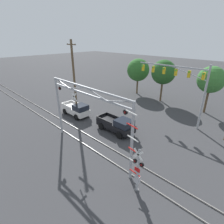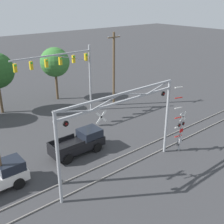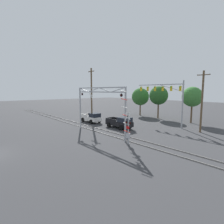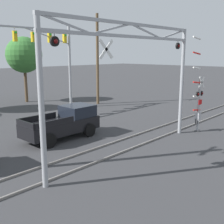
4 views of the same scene
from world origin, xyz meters
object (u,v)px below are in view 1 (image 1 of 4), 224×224
crossing_signal_mast (137,168)px  background_tree_far_left_verge (211,80)px  crossing_gantry (87,108)px  background_tree_beyond_span (138,70)px  background_tree_far_right_verge (163,72)px  traffic_signal_span (184,81)px  pickup_truck_lead (117,125)px  pickup_truck_following (77,109)px  utility_pole_left (74,80)px

crossing_signal_mast → background_tree_far_left_verge: size_ratio=0.90×
crossing_gantry → background_tree_far_left_verge: background_tree_far_left_verge is taller
background_tree_beyond_span → background_tree_far_right_verge: background_tree_far_right_verge is taller
background_tree_far_left_verge → background_tree_far_right_verge: background_tree_far_right_verge is taller
crossing_signal_mast → traffic_signal_span: (-2.87, 12.91, 3.53)m
pickup_truck_lead → background_tree_far_right_verge: background_tree_far_right_verge is taller
background_tree_far_right_verge → pickup_truck_lead: bearing=-81.5°
traffic_signal_span → pickup_truck_lead: bearing=-117.9°
pickup_truck_lead → background_tree_far_left_verge: (5.38, 13.57, 4.01)m
traffic_signal_span → pickup_truck_following: traffic_signal_span is taller
pickup_truck_lead → background_tree_far_right_verge: 14.31m
traffic_signal_span → utility_pole_left: bearing=-143.1°
background_tree_far_left_verge → crossing_gantry: bearing=-104.7°
pickup_truck_following → background_tree_far_right_verge: bearing=69.3°
traffic_signal_span → utility_pole_left: (-11.05, -8.28, -0.26)m
crossing_signal_mast → pickup_truck_lead: bearing=142.0°
background_tree_beyond_span → background_tree_far_left_verge: background_tree_far_left_verge is taller
crossing_gantry → traffic_signal_span: size_ratio=1.15×
pickup_truck_following → background_tree_beyond_span: bearing=91.5°
traffic_signal_span → background_tree_beyond_span: size_ratio=1.37×
crossing_gantry → utility_pole_left: utility_pole_left is taller
crossing_signal_mast → background_tree_far_left_verge: (-1.48, 18.93, 2.97)m
utility_pole_left → background_tree_far_left_verge: size_ratio=1.49×
background_tree_beyond_span → background_tree_far_right_verge: 5.78m
crossing_gantry → background_tree_beyond_span: background_tree_beyond_span is taller
traffic_signal_span → pickup_truck_following: size_ratio=2.00×
traffic_signal_span → pickup_truck_lead: 9.69m
background_tree_far_right_verge → background_tree_beyond_span: bearing=173.0°
crossing_gantry → utility_pole_left: 8.63m
traffic_signal_span → crossing_signal_mast: bearing=-77.5°
utility_pole_left → traffic_signal_span: bearing=36.9°
traffic_signal_span → pickup_truck_lead: size_ratio=1.91×
crossing_gantry → background_tree_far_right_verge: bearing=98.2°
crossing_gantry → background_tree_far_right_verge: (-2.62, 18.24, 0.46)m
pickup_truck_lead → background_tree_beyond_span: size_ratio=0.72×
background_tree_beyond_span → background_tree_far_right_verge: size_ratio=0.95×
background_tree_far_right_verge → crossing_signal_mast: bearing=-64.8°
crossing_signal_mast → pickup_truck_lead: (-6.87, 5.36, -1.04)m
background_tree_beyond_span → background_tree_far_left_verge: (13.13, -0.70, 0.34)m
crossing_signal_mast → pickup_truck_lead: size_ratio=1.27×
crossing_signal_mast → crossing_gantry: bearing=173.8°
background_tree_beyond_span → crossing_gantry: bearing=-66.2°
crossing_signal_mast → background_tree_beyond_span: 24.61m
traffic_signal_span → pickup_truck_following: 14.69m
crossing_gantry → crossing_signal_mast: bearing=-6.2°
traffic_signal_span → utility_pole_left: utility_pole_left is taller
background_tree_beyond_span → background_tree_far_right_verge: (5.72, -0.71, 0.42)m
pickup_truck_lead → pickup_truck_following: same height
utility_pole_left → background_tree_far_left_verge: utility_pole_left is taller
utility_pole_left → crossing_gantry: bearing=-27.3°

